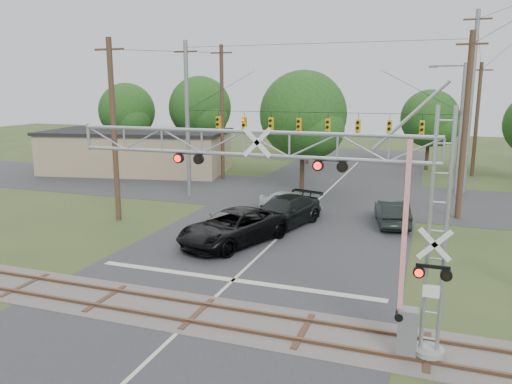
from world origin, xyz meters
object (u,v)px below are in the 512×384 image
(pickup_black, at_px, (233,227))
(streetlight, at_px, (458,122))
(crossing_gantry, at_px, (314,197))
(traffic_signal_span, at_px, (326,125))
(sedan_silver, at_px, (291,202))
(commercial_building, at_px, (138,151))
(car_dark, at_px, (283,212))

(pickup_black, relative_size, streetlight, 0.65)
(crossing_gantry, xyz_separation_m, traffic_signal_span, (-3.50, 18.36, 0.90))
(sedan_silver, height_order, commercial_building, commercial_building)
(pickup_black, distance_m, car_dark, 4.44)
(pickup_black, distance_m, streetlight, 21.34)
(sedan_silver, height_order, streetlight, streetlight)
(traffic_signal_span, distance_m, streetlight, 11.55)
(pickup_black, relative_size, sedan_silver, 1.55)
(traffic_signal_span, relative_size, car_dark, 3.16)
(pickup_black, height_order, car_dark, pickup_black)
(pickup_black, xyz_separation_m, commercial_building, (-17.73, 18.60, 1.15))
(crossing_gantry, height_order, commercial_building, crossing_gantry)
(streetlight, bearing_deg, sedan_silver, -136.23)
(commercial_building, bearing_deg, traffic_signal_span, -34.13)
(car_dark, distance_m, streetlight, 17.17)
(pickup_black, xyz_separation_m, streetlight, (11.35, 17.46, 4.69))
(pickup_black, height_order, streetlight, streetlight)
(sedan_silver, bearing_deg, car_dark, -165.08)
(streetlight, bearing_deg, car_dark, -126.39)
(car_dark, height_order, commercial_building, commercial_building)
(commercial_building, bearing_deg, pickup_black, -57.01)
(crossing_gantry, xyz_separation_m, pickup_black, (-6.32, 8.69, -3.91))
(crossing_gantry, distance_m, streetlight, 26.64)
(traffic_signal_span, xyz_separation_m, sedan_silver, (-1.78, -2.08, -5.00))
(car_dark, bearing_deg, pickup_black, -94.46)
(pickup_black, relative_size, commercial_building, 0.35)
(traffic_signal_span, relative_size, commercial_building, 1.03)
(traffic_signal_span, relative_size, pickup_black, 2.97)
(car_dark, bearing_deg, streetlight, 69.55)
(traffic_signal_span, bearing_deg, car_dark, -103.05)
(traffic_signal_span, height_order, car_dark, traffic_signal_span)
(traffic_signal_span, xyz_separation_m, commercial_building, (-20.56, 8.93, -3.66))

